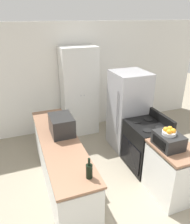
# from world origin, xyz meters

# --- Properties ---
(wall_back) EXTENTS (7.00, 0.06, 2.60)m
(wall_back) POSITION_xyz_m (0.00, 3.35, 1.30)
(wall_back) COLOR white
(wall_back) RESTS_ON ground_plane
(counter_left) EXTENTS (0.60, 2.47, 0.90)m
(counter_left) POSITION_xyz_m (-0.80, 1.33, 0.43)
(counter_left) COLOR silver
(counter_left) RESTS_ON ground_plane
(counter_right) EXTENTS (0.60, 0.77, 0.90)m
(counter_right) POSITION_xyz_m (0.80, 0.48, 0.43)
(counter_right) COLOR silver
(counter_right) RESTS_ON ground_plane
(pantry_cabinet) EXTENTS (0.82, 0.53, 2.10)m
(pantry_cabinet) POSITION_xyz_m (0.06, 3.05, 1.05)
(pantry_cabinet) COLOR silver
(pantry_cabinet) RESTS_ON ground_plane
(stove) EXTENTS (0.66, 0.77, 1.06)m
(stove) POSITION_xyz_m (0.82, 1.27, 0.46)
(stove) COLOR black
(stove) RESTS_ON ground_plane
(refrigerator) EXTENTS (0.72, 0.73, 1.69)m
(refrigerator) POSITION_xyz_m (0.84, 2.06, 0.84)
(refrigerator) COLOR #A3A3A8
(refrigerator) RESTS_ON ground_plane
(microwave) EXTENTS (0.37, 0.47, 0.32)m
(microwave) POSITION_xyz_m (-0.71, 1.51, 1.06)
(microwave) COLOR black
(microwave) RESTS_ON counter_left
(wine_bottle) EXTENTS (0.08, 0.08, 0.28)m
(wine_bottle) POSITION_xyz_m (-0.64, 0.32, 1.00)
(wine_bottle) COLOR black
(wine_bottle) RESTS_ON counter_left
(toaster_oven) EXTENTS (0.34, 0.42, 0.22)m
(toaster_oven) POSITION_xyz_m (0.69, 0.55, 1.01)
(toaster_oven) COLOR black
(toaster_oven) RESTS_ON counter_right
(fruit_bowl) EXTENTS (0.20, 0.20, 0.11)m
(fruit_bowl) POSITION_xyz_m (0.68, 0.54, 1.17)
(fruit_bowl) COLOR silver
(fruit_bowl) RESTS_ON toaster_oven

